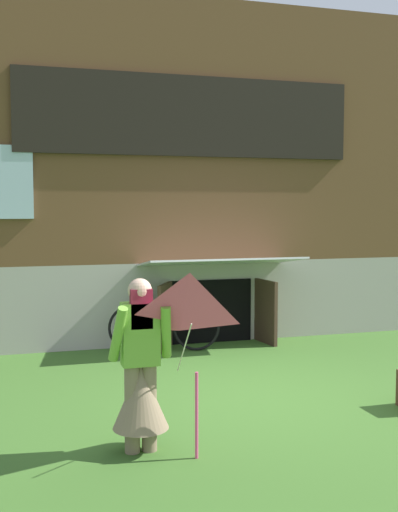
# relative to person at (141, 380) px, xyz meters

# --- Properties ---
(ground_plane) EXTENTS (60.00, 60.00, 0.00)m
(ground_plane) POSITION_rel_person_xyz_m (1.66, 1.34, -0.68)
(ground_plane) COLOR #386023
(log_house) EXTENTS (8.17, 5.95, 5.62)m
(log_house) POSITION_rel_person_xyz_m (1.66, 6.76, 2.13)
(log_house) COLOR #9E998E
(log_house) RESTS_ON ground_plane
(person) EXTENTS (0.61, 0.52, 1.61)m
(person) POSITION_rel_person_xyz_m (0.00, 0.00, 0.00)
(person) COLOR #7F6B51
(person) RESTS_ON ground_plane
(kite) EXTENTS (0.87, 0.80, 1.63)m
(kite) POSITION_rel_person_xyz_m (0.33, -0.49, 0.64)
(kite) COLOR #E54C7F
(kite) RESTS_ON ground_plane
(bicycle_black) EXTENTS (1.72, 0.42, 0.79)m
(bicycle_black) POSITION_rel_person_xyz_m (1.14, 3.91, -0.29)
(bicycle_black) COLOR black
(bicycle_black) RESTS_ON ground_plane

